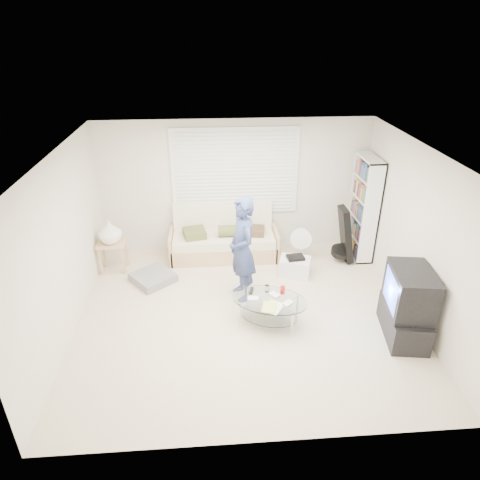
{
  "coord_description": "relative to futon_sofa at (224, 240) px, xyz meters",
  "views": [
    {
      "loc": [
        -0.48,
        -5.29,
        4.01
      ],
      "look_at": [
        -0.05,
        0.3,
        1.12
      ],
      "focal_mm": 32.0,
      "sensor_mm": 36.0,
      "label": 1
    }
  ],
  "objects": [
    {
      "name": "window_blinds",
      "position": [
        0.25,
        0.33,
        1.23
      ],
      "size": [
        2.32,
        0.08,
        1.62
      ],
      "color": "silver",
      "rests_on": "ground"
    },
    {
      "name": "floor_fan",
      "position": [
        1.4,
        -0.29,
        0.06
      ],
      "size": [
        0.41,
        0.27,
        0.66
      ],
      "color": "white",
      "rests_on": "ground"
    },
    {
      "name": "tv_unit",
      "position": [
        2.44,
        -2.51,
        0.19
      ],
      "size": [
        0.65,
        1.03,
        1.05
      ],
      "color": "black",
      "rests_on": "ground"
    },
    {
      "name": "side_table",
      "position": [
        -1.97,
        -0.39,
        0.4
      ],
      "size": [
        0.49,
        0.39,
        0.97
      ],
      "color": "tan",
      "rests_on": "ground"
    },
    {
      "name": "bookshelf",
      "position": [
        2.57,
        -0.14,
        0.63
      ],
      "size": [
        0.3,
        0.8,
        1.91
      ],
      "color": "white",
      "rests_on": "ground"
    },
    {
      "name": "guitar_case",
      "position": [
        2.2,
        -0.39,
        0.15
      ],
      "size": [
        0.39,
        0.39,
        1.05
      ],
      "color": "black",
      "rests_on": "ground"
    },
    {
      "name": "grey_floor_pillow",
      "position": [
        -1.25,
        -0.83,
        -0.25
      ],
      "size": [
        0.87,
        0.87,
        0.14
      ],
      "primitive_type": "cube",
      "rotation": [
        0.0,
        0.0,
        0.68
      ],
      "color": "slate",
      "rests_on": "ground"
    },
    {
      "name": "storage_bin",
      "position": [
        1.22,
        -0.79,
        -0.15
      ],
      "size": [
        0.61,
        0.51,
        0.37
      ],
      "color": "white",
      "rests_on": "ground"
    },
    {
      "name": "room_shell",
      "position": [
        0.25,
        -1.39,
        1.31
      ],
      "size": [
        5.02,
        4.52,
        2.51
      ],
      "color": "beige",
      "rests_on": "ground"
    },
    {
      "name": "coffee_table",
      "position": [
        0.58,
        -2.1,
        0.01
      ],
      "size": [
        1.29,
        1.06,
        0.53
      ],
      "color": "silver",
      "rests_on": "ground"
    },
    {
      "name": "ground",
      "position": [
        0.25,
        -1.87,
        -0.32
      ],
      "size": [
        5.0,
        5.0,
        0.0
      ],
      "primitive_type": "plane",
      "color": "#C1B296",
      "rests_on": "ground"
    },
    {
      "name": "futon_sofa",
      "position": [
        0.0,
        0.0,
        0.0
      ],
      "size": [
        2.0,
        0.81,
        0.98
      ],
      "color": "tan",
      "rests_on": "ground"
    },
    {
      "name": "standing_person",
      "position": [
        0.24,
        -1.39,
        0.54
      ],
      "size": [
        0.56,
        0.71,
        1.72
      ],
      "primitive_type": "imported",
      "rotation": [
        0.0,
        0.0,
        -1.3
      ],
      "color": "navy",
      "rests_on": "ground"
    }
  ]
}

